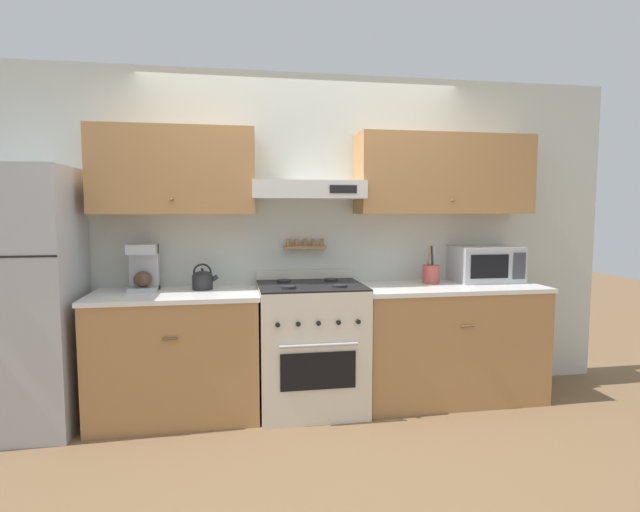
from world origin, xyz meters
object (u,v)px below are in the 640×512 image
utensil_crock (431,274)px  microwave (486,264)px  stove_range (311,346)px  tea_kettle (203,279)px  coffee_maker (144,268)px  refrigerator (16,300)px

utensil_crock → microwave: bearing=2.1°
stove_range → tea_kettle: size_ratio=5.18×
microwave → tea_kettle: bearing=-179.5°
coffee_maker → microwave: coffee_maker is taller
tea_kettle → refrigerator: bearing=-173.0°
coffee_maker → microwave: bearing=-0.2°
stove_range → coffee_maker: coffee_maker is taller
refrigerator → coffee_maker: (0.80, 0.17, 0.18)m
stove_range → tea_kettle: bearing=170.0°
tea_kettle → coffee_maker: 0.43m
microwave → utensil_crock: 0.48m
refrigerator → utensil_crock: (3.00, 0.15, 0.09)m
refrigerator → microwave: 3.48m
coffee_maker → tea_kettle: bearing=-3.5°
refrigerator → stove_range: bearing=0.3°
stove_range → utensil_crock: size_ratio=3.34×
refrigerator → microwave: size_ratio=3.39×
stove_range → tea_kettle: 0.94m
refrigerator → coffee_maker: refrigerator is taller
refrigerator → tea_kettle: size_ratio=9.12×
coffee_maker → stove_range: bearing=-7.7°
coffee_maker → utensil_crock: bearing=-0.7°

